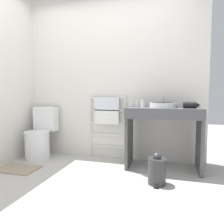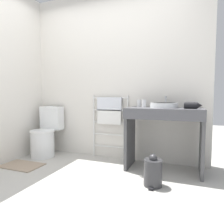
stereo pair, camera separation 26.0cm
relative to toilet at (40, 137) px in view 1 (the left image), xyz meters
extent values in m
plane|color=#B2AFA8|center=(1.04, -1.09, -0.34)|extent=(12.00, 12.00, 0.00)
cube|color=silver|center=(1.04, 0.36, 0.97)|extent=(2.93, 0.12, 2.62)
cylinder|color=white|center=(0.00, -0.07, -0.13)|extent=(0.37, 0.37, 0.41)
cylinder|color=white|center=(0.00, -0.07, 0.09)|extent=(0.38, 0.38, 0.02)
cube|color=white|center=(0.00, 0.17, 0.27)|extent=(0.38, 0.17, 0.39)
cylinder|color=silver|center=(0.00, 0.17, 0.48)|extent=(0.05, 0.05, 0.01)
cylinder|color=silver|center=(0.76, 0.27, 0.16)|extent=(0.02, 0.02, 1.00)
cylinder|color=silver|center=(1.33, 0.27, 0.16)|extent=(0.02, 0.02, 1.00)
cylinder|color=silver|center=(1.04, 0.27, -0.16)|extent=(0.57, 0.02, 0.02)
cylinder|color=silver|center=(1.04, 0.27, 0.04)|extent=(0.57, 0.02, 0.02)
cylinder|color=silver|center=(1.04, 0.27, 0.23)|extent=(0.57, 0.02, 0.02)
cylinder|color=silver|center=(1.04, 0.27, 0.43)|extent=(0.57, 0.02, 0.02)
cylinder|color=silver|center=(1.04, 0.27, 0.62)|extent=(0.57, 0.02, 0.02)
cube|color=silver|center=(1.04, 0.24, 0.53)|extent=(0.40, 0.04, 0.21)
cube|color=white|center=(1.04, 0.24, 0.32)|extent=(0.39, 0.04, 0.23)
cube|color=#4C4C51|center=(1.90, 0.02, 0.48)|extent=(0.96, 0.53, 0.03)
cube|color=#4C4C51|center=(1.90, -0.23, 0.41)|extent=(0.96, 0.02, 0.10)
cube|color=#4C4C4F|center=(1.44, 0.02, 0.06)|extent=(0.04, 0.45, 0.79)
cube|color=#4C4C4F|center=(2.36, 0.02, 0.06)|extent=(0.04, 0.45, 0.79)
cylinder|color=white|center=(1.89, 0.05, 0.53)|extent=(0.36, 0.36, 0.06)
cylinder|color=silver|center=(1.89, 0.05, 0.55)|extent=(0.29, 0.29, 0.01)
cylinder|color=silver|center=(1.89, 0.25, 0.57)|extent=(0.02, 0.02, 0.15)
cylinder|color=silver|center=(1.89, 0.20, 0.64)|extent=(0.02, 0.09, 0.02)
cylinder|color=white|center=(1.53, 0.18, 0.54)|extent=(0.07, 0.07, 0.10)
cylinder|color=white|center=(1.61, 0.13, 0.55)|extent=(0.06, 0.06, 0.11)
cylinder|color=black|center=(2.22, -0.06, 0.53)|extent=(0.15, 0.08, 0.08)
cone|color=black|center=(2.32, -0.06, 0.53)|extent=(0.05, 0.07, 0.07)
cube|color=black|center=(2.18, 0.02, 0.53)|extent=(0.05, 0.09, 0.06)
cylinder|color=#333335|center=(1.85, -0.50, -0.19)|extent=(0.20, 0.20, 0.29)
sphere|color=#333335|center=(1.85, -0.50, -0.03)|extent=(0.09, 0.09, 0.09)
cube|color=black|center=(1.85, -0.62, -0.32)|extent=(0.05, 0.04, 0.02)
cube|color=gray|center=(0.02, -0.53, -0.33)|extent=(0.56, 0.36, 0.01)
camera|label=1|loc=(1.94, -2.72, 0.64)|focal=32.00mm
camera|label=2|loc=(2.19, -2.64, 0.64)|focal=32.00mm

